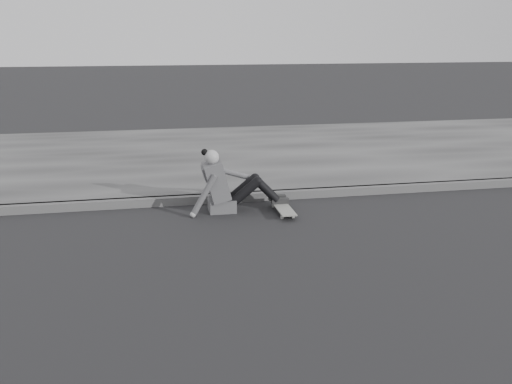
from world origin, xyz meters
The scene contains 5 objects.
ground centered at (0.00, 0.00, 0.00)m, with size 80.00×80.00×0.00m, color black.
curb centered at (0.00, 2.58, 0.06)m, with size 24.00×0.16×0.12m, color #4B4B4B.
sidewalk centered at (0.00, 5.60, 0.06)m, with size 24.00×6.00×0.12m, color #3E3E3E.
skateboard centered at (-0.58, 1.90, 0.07)m, with size 0.20×0.78×0.09m.
seated_woman centered at (-1.32, 2.15, 0.36)m, with size 1.38×0.46×0.88m.
Camera 1 is at (-2.37, -5.29, 2.36)m, focal length 40.00 mm.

